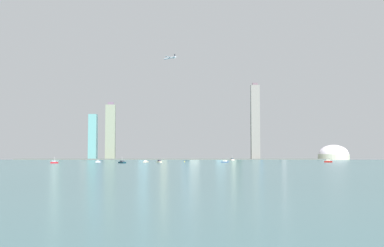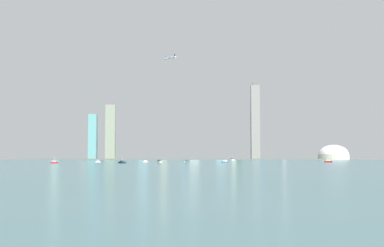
# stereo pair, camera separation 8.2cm
# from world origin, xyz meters

# --- Properties ---
(ground_plane) EXTENTS (6000.00, 6000.00, 0.00)m
(ground_plane) POSITION_xyz_m (0.00, 0.00, 0.00)
(ground_plane) COLOR #40676C
(waterfront_pier) EXTENTS (707.56, 48.67, 2.35)m
(waterfront_pier) POSITION_xyz_m (0.00, 495.71, 1.18)
(waterfront_pier) COLOR #565C57
(waterfront_pier) RESTS_ON ground
(observation_tower) EXTENTS (42.98, 42.98, 313.88)m
(observation_tower) POSITION_xyz_m (239.20, 540.02, 164.51)
(observation_tower) COLOR #A09699
(observation_tower) RESTS_ON ground
(stadium_dome) EXTENTS (70.67, 70.67, 41.48)m
(stadium_dome) POSITION_xyz_m (342.93, 502.09, 10.76)
(stadium_dome) COLOR #B4B69C
(stadium_dome) RESTS_ON ground
(skyscraper_0) EXTENTS (20.35, 19.88, 158.18)m
(skyscraper_0) POSITION_xyz_m (-187.09, 541.55, 79.09)
(skyscraper_0) COLOR slate
(skyscraper_0) RESTS_ON ground
(skyscraper_1) EXTENTS (20.05, 19.76, 174.68)m
(skyscraper_1) POSITION_xyz_m (188.62, 587.37, 83.95)
(skyscraper_1) COLOR #476690
(skyscraper_1) RESTS_ON ground
(skyscraper_2) EXTENTS (26.01, 21.87, 125.62)m
(skyscraper_2) POSITION_xyz_m (19.51, 577.56, 62.81)
(skyscraper_2) COLOR #869BB2
(skyscraper_2) RESTS_ON ground
(skyscraper_3) EXTENTS (21.55, 24.16, 128.07)m
(skyscraper_3) POSITION_xyz_m (-153.49, 510.42, 62.04)
(skyscraper_3) COLOR gray
(skyscraper_3) RESTS_ON ground
(skyscraper_4) EXTENTS (21.77, 23.97, 72.61)m
(skyscraper_4) POSITION_xyz_m (33.61, 542.04, 36.30)
(skyscraper_4) COLOR beige
(skyscraper_4) RESTS_ON ground
(skyscraper_5) EXTENTS (15.05, 13.97, 183.51)m
(skyscraper_5) POSITION_xyz_m (-36.07, 538.46, 81.76)
(skyscraper_5) COLOR tan
(skyscraper_5) RESTS_ON ground
(skyscraper_6) EXTENTS (17.74, 21.39, 99.89)m
(skyscraper_6) POSITION_xyz_m (-191.17, 500.78, 49.94)
(skyscraper_6) COLOR #579394
(skyscraper_6) RESTS_ON ground
(skyscraper_7) EXTENTS (23.36, 20.41, 63.63)m
(skyscraper_7) POSITION_xyz_m (96.83, 569.72, 31.82)
(skyscraper_7) COLOR #8BB0BF
(skyscraper_7) RESTS_ON ground
(skyscraper_8) EXTENTS (16.38, 14.87, 68.59)m
(skyscraper_8) POSITION_xyz_m (-228.82, 601.14, 34.30)
(skyscraper_8) COLOR #B8A99F
(skyscraper_8) RESTS_ON ground
(skyscraper_9) EXTENTS (22.84, 27.82, 171.88)m
(skyscraper_9) POSITION_xyz_m (-85.02, 575.28, 83.37)
(skyscraper_9) COLOR #7B9AA8
(skyscraper_9) RESTS_ON ground
(skyscraper_10) EXTENTS (19.31, 13.02, 170.23)m
(skyscraper_10) POSITION_xyz_m (167.17, 491.92, 83.44)
(skyscraper_10) COLOR slate
(skyscraper_10) RESTS_ON ground
(skyscraper_11) EXTENTS (25.11, 18.59, 99.09)m
(skyscraper_11) POSITION_xyz_m (133.13, 560.05, 49.54)
(skyscraper_11) COLOR beige
(skyscraper_11) RESTS_ON ground
(skyscraper_12) EXTENTS (18.53, 23.58, 183.82)m
(skyscraper_12) POSITION_xyz_m (-287.64, 564.08, 88.68)
(skyscraper_12) COLOR #929F95
(skyscraper_12) RESTS_ON ground
(skyscraper_13) EXTENTS (17.70, 16.60, 168.35)m
(skyscraper_13) POSITION_xyz_m (-294.81, 603.33, 84.18)
(skyscraper_13) COLOR #A2A2BF
(skyscraper_13) RESTS_ON ground
(boat_0) EXTENTS (13.21, 17.52, 8.93)m
(boat_0) POSITION_xyz_m (-82.82, 157.53, 1.48)
(boat_0) COLOR #0C2935
(boat_0) RESTS_ON ground
(boat_1) EXTENTS (6.57, 16.12, 11.19)m
(boat_1) POSITION_xyz_m (107.08, 417.49, 1.56)
(boat_1) COLOR beige
(boat_1) RESTS_ON ground
(boat_2) EXTENTS (7.23, 9.10, 3.93)m
(boat_2) POSITION_xyz_m (-129.97, 225.31, 1.40)
(boat_2) COLOR white
(boat_2) RESTS_ON ground
(boat_3) EXTENTS (10.62, 3.24, 9.57)m
(boat_3) POSITION_xyz_m (-177.80, 150.48, 1.41)
(boat_3) COLOR #A61B23
(boat_3) RESTS_ON ground
(boat_4) EXTENTS (12.28, 10.01, 10.35)m
(boat_4) POSITION_xyz_m (233.61, 206.33, 1.72)
(boat_4) COLOR #A81B17
(boat_4) RESTS_ON ground
(boat_5) EXTENTS (7.78, 15.60, 2.94)m
(boat_5) POSITION_xyz_m (-53.57, 222.44, 1.06)
(boat_5) COLOR beige
(boat_5) RESTS_ON ground
(boat_6) EXTENTS (13.65, 16.59, 3.66)m
(boat_6) POSITION_xyz_m (71.47, 211.30, 1.31)
(boat_6) COLOR #284C87
(boat_6) RESTS_ON ground
(boat_7) EXTENTS (9.24, 13.03, 4.26)m
(boat_7) POSITION_xyz_m (-31.63, 207.29, 1.52)
(boat_7) COLOR beige
(boat_7) RESTS_ON ground
(channel_buoy_0) EXTENTS (1.38, 1.38, 2.02)m
(channel_buoy_0) POSITION_xyz_m (8.23, 237.41, 1.01)
(channel_buoy_0) COLOR yellow
(channel_buoy_0) RESTS_ON ground
(airplane) EXTENTS (28.61, 26.75, 8.19)m
(airplane) POSITION_xyz_m (-21.47, 470.95, 221.35)
(airplane) COLOR silver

